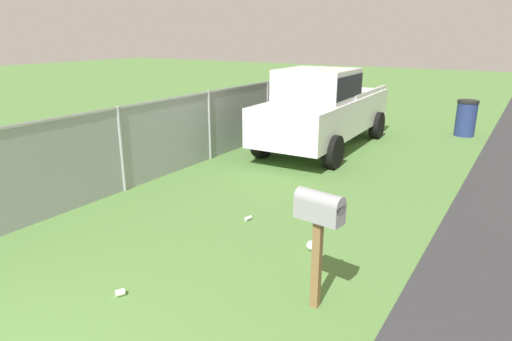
# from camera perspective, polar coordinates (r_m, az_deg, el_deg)

# --- Properties ---
(mailbox) EXTENTS (0.27, 0.54, 1.36)m
(mailbox) POSITION_cam_1_polar(r_m,az_deg,el_deg) (4.69, 8.11, -5.79)
(mailbox) COLOR brown
(mailbox) RESTS_ON ground
(pickup_truck) EXTENTS (5.34, 2.22, 2.09)m
(pickup_truck) POSITION_cam_1_polar(r_m,az_deg,el_deg) (11.65, 8.63, 8.13)
(pickup_truck) COLOR silver
(pickup_truck) RESTS_ON ground
(trash_bin) EXTENTS (0.60, 0.60, 1.06)m
(trash_bin) POSITION_cam_1_polar(r_m,az_deg,el_deg) (14.49, 25.45, 6.13)
(trash_bin) COLOR navy
(trash_bin) RESTS_ON ground
(fence_section) EXTENTS (16.21, 0.07, 1.63)m
(fence_section) POSITION_cam_1_polar(r_m,az_deg,el_deg) (10.61, -6.05, 6.14)
(fence_section) COLOR #9EA3A8
(fence_section) RESTS_ON ground
(litter_cup_midfield_b) EXTENTS (0.13, 0.12, 0.08)m
(litter_cup_midfield_b) POSITION_cam_1_polar(r_m,az_deg,el_deg) (5.55, -17.11, -14.82)
(litter_cup_midfield_b) COLOR white
(litter_cup_midfield_b) RESTS_ON ground
(litter_can_far_scatter) EXTENTS (0.13, 0.09, 0.07)m
(litter_can_far_scatter) POSITION_cam_1_polar(r_m,az_deg,el_deg) (7.25, -1.01, -6.17)
(litter_can_far_scatter) COLOR silver
(litter_can_far_scatter) RESTS_ON ground
(litter_bag_midfield_a) EXTENTS (0.14, 0.14, 0.14)m
(litter_bag_midfield_a) POSITION_cam_1_polar(r_m,az_deg,el_deg) (6.33, 7.15, -9.58)
(litter_bag_midfield_a) COLOR silver
(litter_bag_midfield_a) RESTS_ON ground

